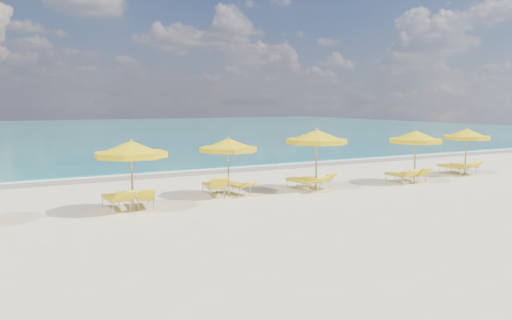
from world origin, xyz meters
name	(u,v)px	position (x,y,z in m)	size (l,w,h in m)	color
ground_plane	(274,194)	(0.00, 0.00, 0.00)	(120.00, 120.00, 0.00)	beige
ocean	(80,132)	(0.00, 48.00, 0.00)	(120.00, 80.00, 0.30)	#136B69
wet_sand_band	(203,171)	(0.00, 7.40, 0.00)	(120.00, 2.60, 0.01)	tan
foam_line	(198,169)	(0.00, 8.20, 0.00)	(120.00, 1.20, 0.03)	white
whitecap_near	(59,159)	(-6.00, 17.00, 0.00)	(14.00, 0.36, 0.05)	white
whitecap_far	(217,143)	(8.00, 24.00, 0.00)	(18.00, 0.30, 0.05)	white
umbrella_2	(131,150)	(-5.71, -0.57, 2.06)	(3.04, 3.04, 2.41)	tan
umbrella_3	(228,146)	(-1.72, 0.54, 1.95)	(2.73, 2.73, 2.29)	tan
umbrella_4	(317,137)	(2.03, 0.04, 2.17)	(3.17, 3.17, 2.55)	tan
umbrella_5	(416,137)	(6.95, -0.56, 2.05)	(3.08, 3.08, 2.40)	tan
umbrella_6	(467,135)	(11.21, 0.21, 2.00)	(2.91, 2.91, 2.34)	tan
lounger_2_left	(117,203)	(-6.12, -0.02, 0.24)	(0.77, 1.96, 0.84)	#A5A8AD
lounger_2_right	(144,201)	(-5.20, -0.02, 0.21)	(0.75, 1.71, 0.79)	#A5A8AD
lounger_3_left	(214,190)	(-2.24, 0.75, 0.24)	(0.94, 1.95, 0.90)	#A5A8AD
lounger_3_right	(237,188)	(-1.26, 0.77, 0.21)	(0.93, 1.87, 0.65)	#A5A8AD
lounger_4_left	(303,184)	(1.53, 0.24, 0.23)	(0.93, 2.05, 0.72)	#A5A8AD
lounger_4_right	(317,182)	(2.41, 0.52, 0.21)	(0.75, 1.74, 0.73)	#A5A8AD
lounger_5_left	(399,178)	(6.42, -0.19, 0.21)	(0.65, 1.76, 0.73)	#A5A8AD
lounger_5_right	(414,177)	(7.32, -0.21, 0.20)	(0.69, 1.61, 0.75)	#A5A8AD
lounger_6_left	(454,170)	(10.71, 0.44, 0.23)	(0.71, 2.02, 0.74)	#A5A8AD
lounger_6_right	(464,168)	(11.58, 0.59, 0.23)	(0.97, 1.99, 0.76)	#A5A8AD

